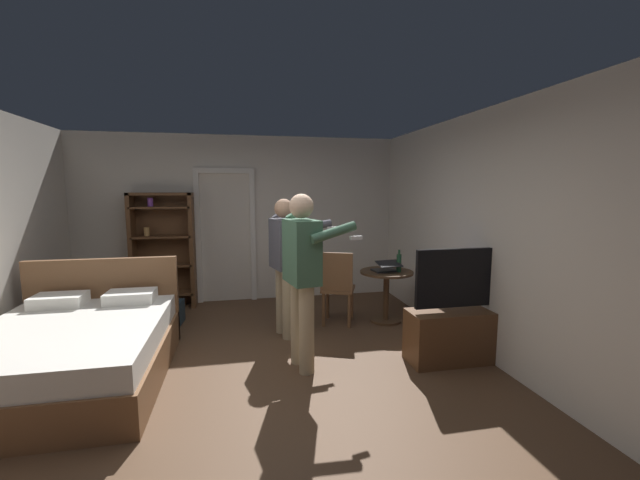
# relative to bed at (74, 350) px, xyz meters

# --- Properties ---
(ground_plane) EXTENTS (6.43, 6.43, 0.00)m
(ground_plane) POSITION_rel_bed_xyz_m (1.58, -0.41, -0.30)
(ground_plane) COLOR brown
(wall_back) EXTENTS (5.26, 0.12, 2.64)m
(wall_back) POSITION_rel_bed_xyz_m (1.58, 2.58, 1.02)
(wall_back) COLOR silver
(wall_back) RESTS_ON ground_plane
(wall_right) EXTENTS (0.12, 6.09, 2.64)m
(wall_right) POSITION_rel_bed_xyz_m (4.15, -0.41, 1.02)
(wall_right) COLOR silver
(wall_right) RESTS_ON ground_plane
(doorway_frame) EXTENTS (0.93, 0.08, 2.13)m
(doorway_frame) POSITION_rel_bed_xyz_m (1.33, 2.50, 0.92)
(doorway_frame) COLOR white
(doorway_frame) RESTS_ON ground_plane
(bed) EXTENTS (1.61, 2.02, 1.02)m
(bed) POSITION_rel_bed_xyz_m (0.00, 0.00, 0.00)
(bed) COLOR brown
(bed) RESTS_ON ground_plane
(bookshelf) EXTENTS (0.91, 0.32, 1.75)m
(bookshelf) POSITION_rel_bed_xyz_m (0.40, 2.35, 0.65)
(bookshelf) COLOR brown
(bookshelf) RESTS_ON ground_plane
(tv_flatscreen) EXTENTS (1.11, 0.40, 1.20)m
(tv_flatscreen) POSITION_rel_bed_xyz_m (3.79, -0.31, 0.05)
(tv_flatscreen) COLOR brown
(tv_flatscreen) RESTS_ON ground_plane
(side_table) EXTENTS (0.72, 0.72, 0.70)m
(side_table) POSITION_rel_bed_xyz_m (3.49, 1.03, 0.18)
(side_table) COLOR #4C331E
(side_table) RESTS_ON ground_plane
(laptop) EXTENTS (0.36, 0.36, 0.16)m
(laptop) POSITION_rel_bed_xyz_m (3.46, 0.99, 0.45)
(laptop) COLOR black
(laptop) RESTS_ON side_table
(bottle_on_table) EXTENTS (0.06, 0.06, 0.30)m
(bottle_on_table) POSITION_rel_bed_xyz_m (3.63, 0.95, 0.52)
(bottle_on_table) COLOR #1E492A
(bottle_on_table) RESTS_ON side_table
(wooden_chair) EXTENTS (0.55, 0.55, 0.99)m
(wooden_chair) POSITION_rel_bed_xyz_m (2.80, 1.03, 0.24)
(wooden_chair) COLOR brown
(wooden_chair) RESTS_ON ground_plane
(person_blue_shirt) EXTENTS (0.73, 0.63, 1.76)m
(person_blue_shirt) POSITION_rel_bed_xyz_m (2.15, -0.14, 0.72)
(person_blue_shirt) COLOR tan
(person_blue_shirt) RESTS_ON ground_plane
(person_striped_shirt) EXTENTS (0.79, 0.60, 1.69)m
(person_striped_shirt) POSITION_rel_bed_xyz_m (2.08, 0.79, 0.67)
(person_striped_shirt) COLOR tan
(person_striped_shirt) RESTS_ON ground_plane
(suitcase_dark) EXTENTS (0.66, 0.42, 0.31)m
(suitcase_dark) POSITION_rel_bed_xyz_m (0.45, 1.51, -0.15)
(suitcase_dark) COLOR #1E2D38
(suitcase_dark) RESTS_ON ground_plane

